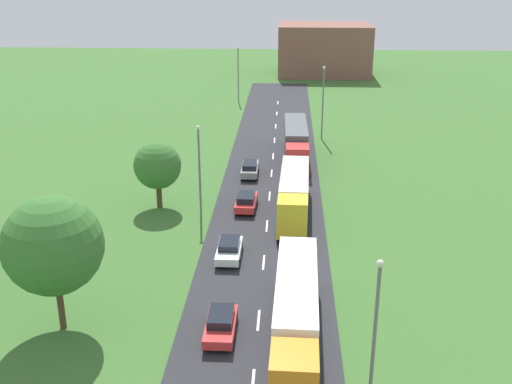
# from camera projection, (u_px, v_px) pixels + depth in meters

# --- Properties ---
(road) EXTENTS (10.00, 140.00, 0.06)m
(road) POSITION_uv_depth(u_px,v_px,m) (264.00, 256.00, 47.61)
(road) COLOR #2B2B30
(road) RESTS_ON ground
(lane_marking_centre) EXTENTS (0.16, 119.25, 0.01)m
(lane_marking_centre) POSITION_uv_depth(u_px,v_px,m) (261.00, 287.00, 43.06)
(lane_marking_centre) COLOR white
(lane_marking_centre) RESTS_ON road
(truck_lead) EXTENTS (2.82, 14.50, 3.56)m
(truck_lead) POSITION_uv_depth(u_px,v_px,m) (296.00, 311.00, 36.38)
(truck_lead) COLOR orange
(truck_lead) RESTS_ON road
(truck_second) EXTENTS (2.85, 13.01, 3.55)m
(truck_second) POSITION_uv_depth(u_px,v_px,m) (294.00, 193.00, 54.56)
(truck_second) COLOR yellow
(truck_second) RESTS_ON road
(truck_third) EXTENTS (2.68, 13.64, 3.76)m
(truck_third) POSITION_uv_depth(u_px,v_px,m) (296.00, 140.00, 69.98)
(truck_third) COLOR red
(truck_third) RESTS_ON road
(car_second) EXTENTS (1.80, 4.18, 1.45)m
(car_second) POSITION_uv_depth(u_px,v_px,m) (221.00, 324.00, 37.41)
(car_second) COLOR red
(car_second) RESTS_ON road
(car_third) EXTENTS (1.83, 4.19, 1.41)m
(car_third) POSITION_uv_depth(u_px,v_px,m) (229.00, 249.00, 47.01)
(car_third) COLOR white
(car_third) RESTS_ON road
(car_fourth) EXTENTS (1.93, 4.28, 1.49)m
(car_fourth) POSITION_uv_depth(u_px,v_px,m) (246.00, 201.00, 56.15)
(car_fourth) COLOR red
(car_fourth) RESTS_ON road
(car_fifth) EXTENTS (1.76, 4.60, 1.49)m
(car_fifth) POSITION_uv_depth(u_px,v_px,m) (250.00, 168.00, 64.91)
(car_fifth) COLOR gray
(car_fifth) RESTS_ON road
(lamppost_lead) EXTENTS (0.36, 0.36, 9.05)m
(lamppost_lead) POSITION_uv_depth(u_px,v_px,m) (374.00, 337.00, 28.85)
(lamppost_lead) COLOR slate
(lamppost_lead) RESTS_ON ground
(lamppost_second) EXTENTS (0.36, 0.36, 8.32)m
(lamppost_second) POSITION_uv_depth(u_px,v_px,m) (199.00, 167.00, 53.55)
(lamppost_second) COLOR slate
(lamppost_second) RESTS_ON ground
(lamppost_third) EXTENTS (0.36, 0.36, 9.25)m
(lamppost_third) POSITION_uv_depth(u_px,v_px,m) (323.00, 99.00, 76.66)
(lamppost_third) COLOR slate
(lamppost_third) RESTS_ON ground
(lamppost_fourth) EXTENTS (0.36, 0.36, 8.61)m
(lamppost_fourth) POSITION_uv_depth(u_px,v_px,m) (238.00, 71.00, 97.41)
(lamppost_fourth) COLOR slate
(lamppost_fourth) RESTS_ON ground
(tree_oak) EXTENTS (4.32, 4.32, 6.24)m
(tree_oak) POSITION_uv_depth(u_px,v_px,m) (157.00, 166.00, 55.62)
(tree_oak) COLOR #513823
(tree_oak) RESTS_ON ground
(tree_birch) EXTENTS (6.05, 6.05, 8.73)m
(tree_birch) POSITION_uv_depth(u_px,v_px,m) (53.00, 245.00, 36.45)
(tree_birch) COLOR #513823
(tree_birch) RESTS_ON ground
(distant_building) EXTENTS (17.76, 12.85, 9.65)m
(distant_building) POSITION_uv_depth(u_px,v_px,m) (324.00, 49.00, 120.43)
(distant_building) COLOR brown
(distant_building) RESTS_ON ground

